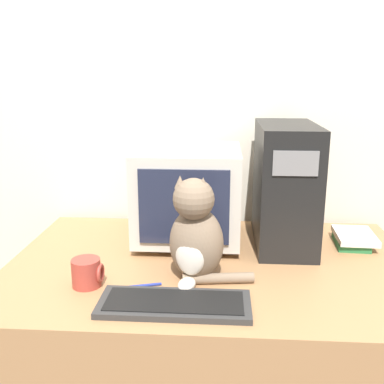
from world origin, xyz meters
name	(u,v)px	position (x,y,z in m)	size (l,w,h in m)	color
wall_back	(216,111)	(0.00, 0.99, 1.25)	(7.00, 0.05, 2.50)	beige
desk	(211,355)	(0.00, 0.46, 0.38)	(1.44, 0.93, 0.76)	#9E7047
crt_monitor	(188,194)	(-0.10, 0.68, 0.95)	(0.40, 0.41, 0.37)	#BCB7AD
computer_tower	(285,185)	(0.27, 0.68, 1.00)	(0.21, 0.44, 0.47)	black
keyboard	(174,304)	(-0.10, 0.14, 0.77)	(0.44, 0.17, 0.02)	#2D2D2D
cat	(196,236)	(-0.05, 0.33, 0.91)	(0.29, 0.23, 0.35)	#7A6651
book_stack	(353,239)	(0.54, 0.67, 0.79)	(0.15, 0.20, 0.05)	#28703D
pen	(140,286)	(-0.22, 0.26, 0.77)	(0.13, 0.05, 0.01)	navy
mug	(87,273)	(-0.39, 0.26, 0.81)	(0.10, 0.09, 0.09)	#9E382D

